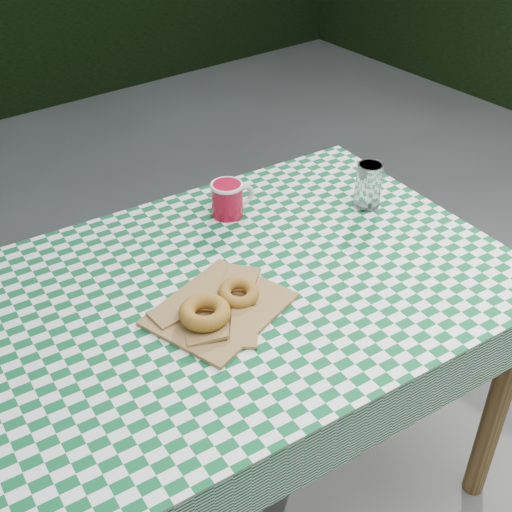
{
  "coord_description": "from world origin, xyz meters",
  "views": [
    {
      "loc": [
        -0.87,
        -1.17,
        1.69
      ],
      "look_at": [
        -0.09,
        -0.15,
        0.79
      ],
      "focal_mm": 46.69,
      "sensor_mm": 36.0,
      "label": 1
    }
  ],
  "objects_px": {
    "paper_bag": "(220,308)",
    "drinking_glass": "(368,186)",
    "table": "(236,400)",
    "coffee_mug": "(227,200)"
  },
  "relations": [
    {
      "from": "paper_bag",
      "to": "drinking_glass",
      "type": "xyz_separation_m",
      "value": [
        0.57,
        0.12,
        0.06
      ]
    },
    {
      "from": "table",
      "to": "coffee_mug",
      "type": "bearing_deg",
      "value": 61.61
    },
    {
      "from": "table",
      "to": "coffee_mug",
      "type": "xyz_separation_m",
      "value": [
        0.17,
        0.26,
        0.43
      ]
    },
    {
      "from": "drinking_glass",
      "to": "coffee_mug",
      "type": "bearing_deg",
      "value": 149.47
    },
    {
      "from": "table",
      "to": "drinking_glass",
      "type": "xyz_separation_m",
      "value": [
        0.49,
        0.06,
        0.44
      ]
    },
    {
      "from": "paper_bag",
      "to": "table",
      "type": "bearing_deg",
      "value": 37.29
    },
    {
      "from": "paper_bag",
      "to": "drinking_glass",
      "type": "height_order",
      "value": "drinking_glass"
    },
    {
      "from": "table",
      "to": "paper_bag",
      "type": "height_order",
      "value": "paper_bag"
    },
    {
      "from": "table",
      "to": "drinking_glass",
      "type": "height_order",
      "value": "drinking_glass"
    },
    {
      "from": "table",
      "to": "drinking_glass",
      "type": "bearing_deg",
      "value": 12.31
    }
  ]
}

